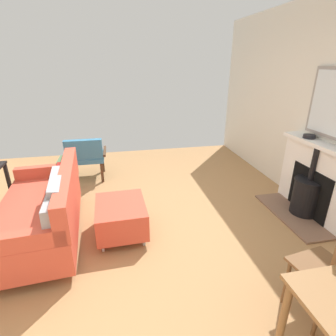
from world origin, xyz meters
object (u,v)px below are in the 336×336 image
at_px(armchair_accent, 86,155).
at_px(mantel_bowl_near, 309,136).
at_px(ottoman, 121,216).
at_px(dining_chair_near_fireplace, 335,268).
at_px(sofa, 45,209).
at_px(fireplace, 314,185).

bearing_deg(armchair_accent, mantel_bowl_near, 153.98).
bearing_deg(armchair_accent, ottoman, 106.98).
bearing_deg(ottoman, mantel_bowl_near, -174.89).
bearing_deg(dining_chair_near_fireplace, mantel_bowl_near, -120.80).
bearing_deg(dining_chair_near_fireplace, sofa, -34.21).
relative_size(fireplace, sofa, 0.74).
relative_size(armchair_accent, dining_chair_near_fireplace, 0.86).
bearing_deg(fireplace, mantel_bowl_near, -93.37).
bearing_deg(sofa, dining_chair_near_fireplace, 145.79).
height_order(mantel_bowl_near, dining_chair_near_fireplace, mantel_bowl_near).
height_order(fireplace, ottoman, fireplace).
relative_size(fireplace, mantel_bowl_near, 8.44).
relative_size(ottoman, armchair_accent, 0.90).
relative_size(fireplace, armchair_accent, 1.68).
distance_m(armchair_accent, dining_chair_near_fireplace, 3.82).
height_order(armchair_accent, dining_chair_near_fireplace, dining_chair_near_fireplace).
relative_size(sofa, dining_chair_near_fireplace, 1.95).
bearing_deg(sofa, mantel_bowl_near, -178.30).
distance_m(sofa, ottoman, 0.87).
height_order(sofa, dining_chair_near_fireplace, dining_chair_near_fireplace).
xyz_separation_m(sofa, dining_chair_near_fireplace, (-2.38, 1.62, 0.17)).
bearing_deg(sofa, armchair_accent, -101.50).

